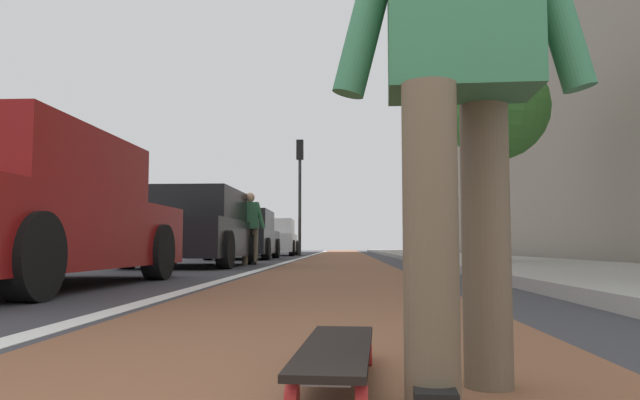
% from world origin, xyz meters
% --- Properties ---
extents(ground_plane, '(80.00, 80.00, 0.00)m').
position_xyz_m(ground_plane, '(10.00, 0.00, 0.00)').
color(ground_plane, '#38383D').
extents(bike_lane_paint, '(56.00, 2.21, 0.00)m').
position_xyz_m(bike_lane_paint, '(24.00, 0.00, 0.00)').
color(bike_lane_paint, brown).
rests_on(bike_lane_paint, ground).
extents(lane_stripe_white, '(52.00, 0.16, 0.01)m').
position_xyz_m(lane_stripe_white, '(20.00, 1.25, 0.00)').
color(lane_stripe_white, silver).
rests_on(lane_stripe_white, ground).
extents(sidewalk_curb, '(52.00, 3.20, 0.12)m').
position_xyz_m(sidewalk_curb, '(18.00, -3.40, 0.06)').
color(sidewalk_curb, '#9E9B93').
rests_on(sidewalk_curb, ground).
extents(building_facade, '(40.00, 1.20, 13.78)m').
position_xyz_m(building_facade, '(22.00, -6.05, 6.89)').
color(building_facade, gray).
rests_on(building_facade, ground).
extents(skateboard, '(0.85, 0.25, 0.11)m').
position_xyz_m(skateboard, '(0.89, -0.15, 0.09)').
color(skateboard, red).
rests_on(skateboard, ground).
extents(skater_person, '(0.45, 0.72, 1.64)m').
position_xyz_m(skater_person, '(0.74, -0.50, 0.94)').
color(skater_person, brown).
rests_on(skater_person, ground).
extents(parked_car_near, '(4.59, 1.95, 1.49)m').
position_xyz_m(parked_car_near, '(4.75, 2.91, 0.72)').
color(parked_car_near, maroon).
rests_on(parked_car_near, ground).
extents(parked_car_mid, '(4.06, 2.02, 1.50)m').
position_xyz_m(parked_car_mid, '(10.78, 2.76, 0.72)').
color(parked_car_mid, black).
rests_on(parked_car_mid, ground).
extents(parked_car_far, '(4.52, 1.91, 1.48)m').
position_xyz_m(parked_car_far, '(17.41, 2.90, 0.71)').
color(parked_car_far, black).
rests_on(parked_car_far, ground).
extents(parked_car_end, '(4.28, 2.04, 1.47)m').
position_xyz_m(parked_car_end, '(23.79, 2.79, 0.70)').
color(parked_car_end, silver).
rests_on(parked_car_end, ground).
extents(traffic_light, '(0.33, 0.28, 4.70)m').
position_xyz_m(traffic_light, '(23.36, 1.65, 3.22)').
color(traffic_light, '#2D2D2D').
rests_on(traffic_light, ground).
extents(street_tree_mid, '(1.96, 1.96, 3.96)m').
position_xyz_m(street_tree_mid, '(10.33, -3.00, 2.94)').
color(street_tree_mid, brown).
rests_on(street_tree_mid, ground).
extents(pedestrian_distant, '(0.43, 0.67, 1.53)m').
position_xyz_m(pedestrian_distant, '(11.85, 1.85, 0.88)').
color(pedestrian_distant, brown).
rests_on(pedestrian_distant, ground).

